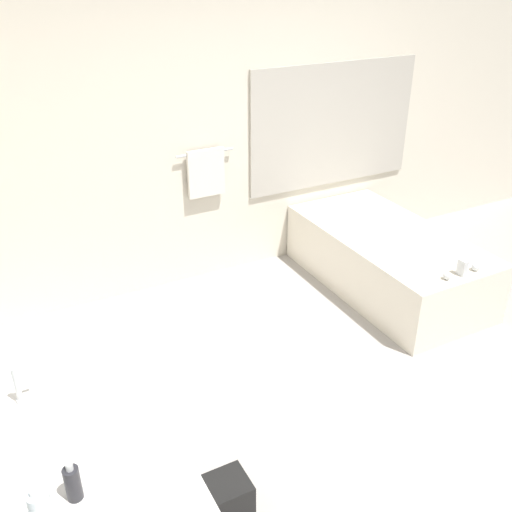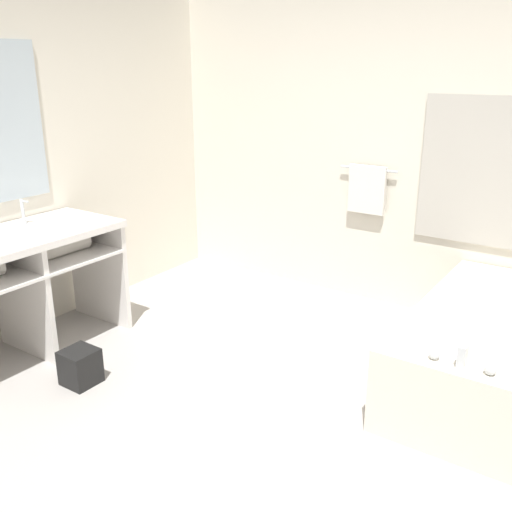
{
  "view_description": "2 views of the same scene",
  "coord_description": "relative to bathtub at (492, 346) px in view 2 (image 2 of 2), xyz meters",
  "views": [
    {
      "loc": [
        -2.01,
        -1.99,
        2.57
      ],
      "look_at": [
        -0.53,
        0.83,
        0.88
      ],
      "focal_mm": 40.0,
      "sensor_mm": 36.0,
      "label": 1
    },
    {
      "loc": [
        1.56,
        -2.21,
        1.97
      ],
      "look_at": [
        -0.39,
        0.66,
        0.8
      ],
      "focal_mm": 40.0,
      "sensor_mm": 36.0,
      "label": 2
    }
  ],
  "objects": [
    {
      "name": "waste_bin",
      "position": [
        -2.19,
        -1.45,
        -0.16
      ],
      "size": [
        0.21,
        0.21,
        0.23
      ],
      "color": "black",
      "rests_on": "ground_plane"
    },
    {
      "name": "bathtub",
      "position": [
        0.0,
        0.0,
        0.0
      ],
      "size": [
        0.91,
        1.79,
        0.63
      ],
      "color": "silver",
      "rests_on": "ground_plane"
    },
    {
      "name": "sink_faucet",
      "position": [
        -3.01,
        -1.18,
        0.69
      ],
      "size": [
        0.09,
        0.04,
        0.18
      ],
      "color": "silver",
      "rests_on": "vanity_counter"
    },
    {
      "name": "vanity_counter",
      "position": [
        -2.82,
        -1.37,
        0.36
      ],
      "size": [
        0.68,
        1.4,
        0.88
      ],
      "color": "white",
      "rests_on": "ground_plane"
    },
    {
      "name": "ground_plane",
      "position": [
        -0.98,
        -1.29,
        -0.28
      ],
      "size": [
        16.0,
        16.0,
        0.0
      ],
      "primitive_type": "plane",
      "color": "#A8A39E",
      "rests_on": "ground"
    },
    {
      "name": "wall_back_with_blinds",
      "position": [
        -0.94,
        0.94,
        1.06
      ],
      "size": [
        7.4,
        0.13,
        2.7
      ],
      "color": "silver",
      "rests_on": "ground_plane"
    }
  ]
}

